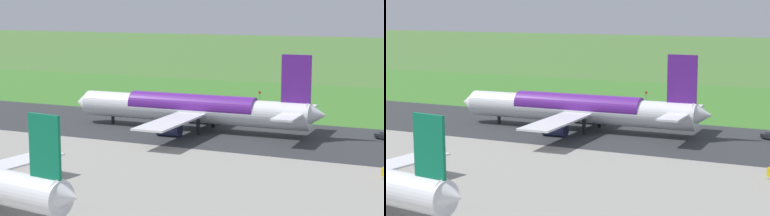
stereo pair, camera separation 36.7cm
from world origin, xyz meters
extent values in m
plane|color=#477233|center=(0.00, 0.00, 0.00)|extent=(800.00, 800.00, 0.00)
cube|color=#2D3033|center=(0.00, 0.00, 0.03)|extent=(600.00, 32.07, 0.06)
cube|color=#3C782B|center=(0.00, -44.06, 0.02)|extent=(600.00, 80.00, 0.04)
cylinder|color=white|center=(-1.08, 0.00, 4.20)|extent=(48.10, 6.23, 5.20)
cone|color=white|center=(24.42, 0.55, 4.20)|extent=(3.11, 5.00, 4.94)
cone|color=white|center=(-26.27, -0.54, 4.80)|extent=(3.59, 4.49, 4.42)
cube|color=#591E8C|center=(-22.19, -0.45, 11.30)|extent=(5.61, 0.62, 9.00)
cube|color=white|center=(-22.31, 5.04, 5.00)|extent=(4.19, 9.08, 0.36)
cube|color=white|center=(-22.08, -5.95, 5.00)|extent=(4.19, 9.08, 0.36)
cube|color=white|center=(-2.32, 10.98, 3.80)|extent=(6.47, 22.12, 0.35)
cube|color=white|center=(-1.84, -11.02, 3.80)|extent=(6.47, 22.12, 0.35)
cylinder|color=#23284C|center=(0.26, 7.53, 1.32)|extent=(4.56, 2.90, 2.80)
cylinder|color=#23284C|center=(0.58, -7.47, 1.32)|extent=(4.56, 2.90, 2.80)
cylinder|color=black|center=(17.16, 0.39, 1.71)|extent=(0.70, 0.70, 3.42)
cylinder|color=black|center=(-4.16, 3.93, 1.71)|extent=(0.70, 0.70, 3.42)
cylinder|color=black|center=(-3.99, -4.06, 1.71)|extent=(0.70, 0.70, 3.42)
cylinder|color=#591E8C|center=(-1.08, 0.00, 4.72)|extent=(26.51, 5.79, 5.23)
cone|color=white|center=(-13.28, 59.68, 3.91)|extent=(3.31, 3.95, 3.60)
cube|color=#0C724C|center=(-9.98, 59.23, 9.20)|extent=(4.57, 1.02, 7.33)
cube|color=white|center=(5.04, 48.14, 3.09)|extent=(7.26, 18.41, 0.28)
cylinder|color=black|center=(-36.44, -6.01, 0.32)|extent=(0.66, 0.52, 0.64)
cylinder|color=black|center=(-37.31, -7.47, 0.32)|extent=(0.66, 0.52, 0.64)
cylinder|color=slate|center=(-0.46, -43.86, 0.98)|extent=(0.10, 0.10, 1.96)
cube|color=red|center=(-0.46, -43.88, 2.26)|extent=(0.60, 0.04, 0.60)
cone|color=orange|center=(4.16, -40.46, 0.28)|extent=(0.40, 0.40, 0.55)
camera|label=1|loc=(-55.04, 117.92, 24.91)|focal=61.50mm
camera|label=2|loc=(-55.37, 117.77, 24.91)|focal=61.50mm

